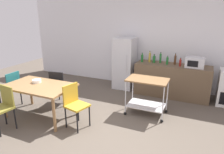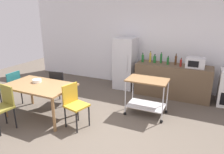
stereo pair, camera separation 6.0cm
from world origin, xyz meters
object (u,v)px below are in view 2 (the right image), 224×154
object	(u,v)px
chair_olive	(3,105)
microwave	(195,63)
bottle_olive_oil	(150,57)
refrigerator	(125,63)
chair_mustard	(74,103)
bottle_soda	(181,63)
bottle_soy_sauce	(155,59)
fruit_bowl	(37,81)
dining_table	(39,88)
chair_black	(59,85)
chair_teal	(11,86)
bottle_hot_sauce	(168,61)
kitchen_cart	(147,91)
bottle_vinegar	(143,58)
bottle_sesame_oil	(161,58)
bottle_wine	(176,60)

from	to	relation	value
chair_olive	microwave	world-z (taller)	microwave
chair_olive	bottle_olive_oil	world-z (taller)	bottle_olive_oil
refrigerator	chair_mustard	bearing A→B (deg)	-91.88
bottle_soda	bottle_soy_sauce	bearing A→B (deg)	169.83
bottle_soda	fruit_bowl	distance (m)	3.62
dining_table	chair_black	world-z (taller)	chair_black
chair_teal	bottle_hot_sauce	xyz separation A→B (m)	(3.34, 2.31, 0.48)
bottle_soy_sauce	bottle_soda	world-z (taller)	bottle_soy_sauce
fruit_bowl	chair_mustard	bearing A→B (deg)	-7.43
bottle_soda	chair_black	bearing A→B (deg)	-148.32
dining_table	microwave	distance (m)	3.86
kitchen_cart	bottle_soy_sauce	size ratio (longest dim) A/B	3.79
kitchen_cart	bottle_soda	size ratio (longest dim) A/B	3.98
bottle_vinegar	fruit_bowl	distance (m)	2.92
kitchen_cart	bottle_vinegar	bearing A→B (deg)	111.30
bottle_olive_oil	bottle_vinegar	bearing A→B (deg)	-157.18
bottle_soy_sauce	bottle_sesame_oil	distance (m)	0.18
bottle_hot_sauce	fruit_bowl	distance (m)	3.39
chair_olive	bottle_wine	world-z (taller)	bottle_wine
dining_table	bottle_soda	xyz separation A→B (m)	(2.66, 2.36, 0.32)
chair_olive	bottle_vinegar	size ratio (longest dim) A/B	3.35
chair_black	bottle_soy_sauce	distance (m)	2.70
refrigerator	bottle_wine	distance (m)	1.50
chair_mustard	bottle_soda	distance (m)	2.99
chair_black	fruit_bowl	xyz separation A→B (m)	(-0.14, -0.59, 0.27)
bottle_hot_sauce	bottle_soda	bearing A→B (deg)	-10.34
chair_olive	chair_black	bearing A→B (deg)	86.77
refrigerator	bottle_hot_sauce	bearing A→B (deg)	-5.38
chair_black	bottle_sesame_oil	xyz separation A→B (m)	(2.13, 1.82, 0.51)
bottle_olive_oil	bottle_wine	bearing A→B (deg)	0.01
chair_teal	fruit_bowl	bearing A→B (deg)	89.52
kitchen_cart	bottle_olive_oil	size ratio (longest dim) A/B	2.87
kitchen_cart	bottle_olive_oil	xyz separation A→B (m)	(-0.33, 1.43, 0.46)
chair_black	bottle_soda	distance (m)	3.19
bottle_sesame_oil	bottle_soda	bearing A→B (deg)	-16.11
microwave	bottle_soda	bearing A→B (deg)	-174.65
dining_table	bottle_hot_sauce	bearing A→B (deg)	46.36
chair_olive	bottle_hot_sauce	bearing A→B (deg)	57.42
bottle_sesame_oil	microwave	size ratio (longest dim) A/B	0.66
bottle_soda	bottle_vinegar	bearing A→B (deg)	176.45
chair_olive	kitchen_cart	bearing A→B (deg)	43.70
bottle_vinegar	bottle_soda	xyz separation A→B (m)	(1.06, -0.07, -0.02)
chair_black	refrigerator	world-z (taller)	refrigerator
kitchen_cart	bottle_olive_oil	bearing A→B (deg)	102.98
chair_mustard	refrigerator	bearing A→B (deg)	11.80
bottle_vinegar	bottle_sesame_oil	xyz separation A→B (m)	(0.50, 0.09, 0.02)
chair_mustard	bottle_soda	world-z (taller)	bottle_soda
bottle_sesame_oil	bottle_wine	distance (m)	0.40
bottle_soy_sauce	bottle_soda	distance (m)	0.74
refrigerator	bottle_vinegar	distance (m)	0.64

